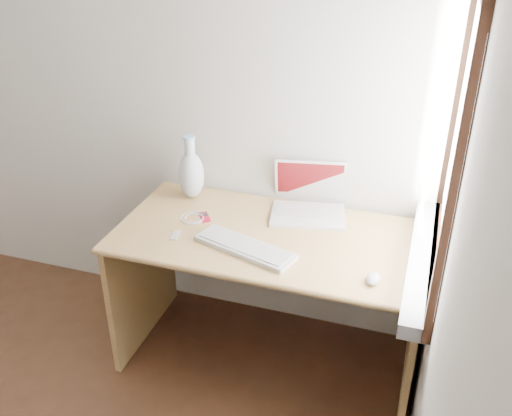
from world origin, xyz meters
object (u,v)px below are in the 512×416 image
(laptop, at_px, (311,203))
(external_keyboard, at_px, (245,247))
(vase, at_px, (191,173))
(desk, at_px, (274,263))

(laptop, xyz_separation_m, external_keyboard, (-0.19, -0.41, -0.04))
(external_keyboard, bearing_deg, vase, 154.30)
(external_keyboard, relative_size, vase, 1.45)
(laptop, xyz_separation_m, vase, (-0.60, -0.03, 0.08))
(laptop, bearing_deg, desk, -136.88)
(external_keyboard, xyz_separation_m, vase, (-0.41, 0.38, 0.12))
(desk, xyz_separation_m, external_keyboard, (-0.07, -0.23, 0.22))
(external_keyboard, height_order, vase, vase)
(desk, xyz_separation_m, vase, (-0.48, 0.15, 0.34))
(external_keyboard, distance_m, vase, 0.57)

